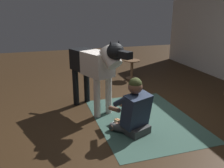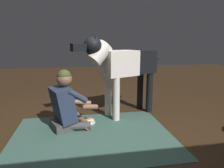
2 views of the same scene
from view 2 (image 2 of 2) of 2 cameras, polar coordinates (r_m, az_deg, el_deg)
The scene contains 5 objects.
ground_plane at distance 2.95m, azimuth -3.15°, elevation -12.61°, with size 13.84×13.84×0.00m, color #332212.
area_rug at distance 2.77m, azimuth -5.49°, elevation -14.29°, with size 2.09×1.56×0.01m, color #355549.
person_sitting_on_floor at distance 2.94m, azimuth -12.70°, elevation -5.69°, with size 0.71×0.61×0.85m.
large_dog at distance 3.27m, azimuth 3.11°, elevation 5.28°, with size 1.55×0.75×1.32m.
hot_dog_on_plate at distance 3.16m, azimuth -6.89°, elevation -10.43°, with size 0.24×0.24×0.06m.
Camera 2 is at (0.32, 2.66, 1.24)m, focal length 32.44 mm.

